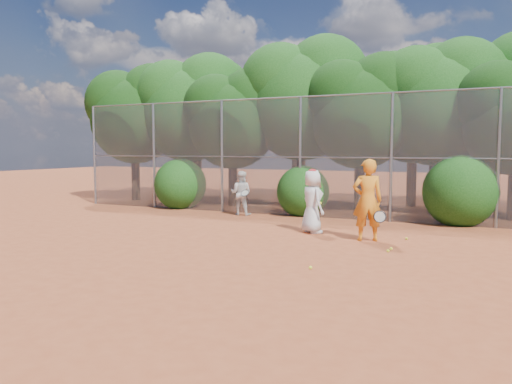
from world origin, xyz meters
The scene contains 21 objects.
ground centered at (0.00, 0.00, 0.00)m, with size 80.00×80.00×0.00m, color #944021.
fence_back centered at (-0.12, 6.00, 2.05)m, with size 20.05×0.09×4.03m.
tree_0 centered at (-9.44, 8.04, 3.93)m, with size 4.38×3.81×6.00m.
tree_1 centered at (-6.94, 8.54, 4.16)m, with size 4.64×4.03×6.35m.
tree_2 centered at (-4.45, 7.83, 3.58)m, with size 3.99×3.47×5.47m.
tree_3 centered at (-1.94, 8.84, 4.40)m, with size 4.89×4.26×6.70m.
tree_4 centered at (0.55, 8.24, 3.76)m, with size 4.19×3.64×5.73m.
tree_5 centered at (3.06, 9.04, 4.05)m, with size 4.51×3.92×6.17m.
tree_9 centered at (-7.94, 10.84, 4.34)m, with size 4.83×4.20×6.62m.
tree_10 centered at (-2.93, 11.05, 4.63)m, with size 5.15×4.48×7.06m.
tree_11 centered at (2.06, 10.64, 4.16)m, with size 4.64×4.03×6.35m.
bush_0 centered at (-6.00, 6.30, 1.00)m, with size 2.00×2.00×2.00m, color #133F0F.
bush_1 centered at (-1.00, 6.30, 0.90)m, with size 1.80×1.80×1.80m, color #133F0F.
bush_2 centered at (4.00, 6.30, 1.10)m, with size 2.20×2.20×2.20m, color #133F0F.
player_yellow centered at (2.07, 2.44, 1.02)m, with size 0.95×0.74×2.03m.
player_teen centered at (0.45, 2.99, 0.86)m, with size 0.99×0.97×1.74m.
player_white centered at (-2.93, 5.40, 0.76)m, with size 0.86×0.75×1.52m.
ball_0 centered at (2.81, 1.25, 0.03)m, with size 0.07×0.07×0.07m, color yellow.
ball_1 centered at (2.83, 1.53, 0.03)m, with size 0.07×0.07×0.07m, color yellow.
ball_2 centered at (1.76, -0.96, 0.03)m, with size 0.07×0.07×0.07m, color yellow.
ball_4 centered at (2.96, 2.97, 0.03)m, with size 0.07×0.07×0.07m, color yellow.
Camera 1 is at (4.77, -9.82, 2.29)m, focal length 35.00 mm.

